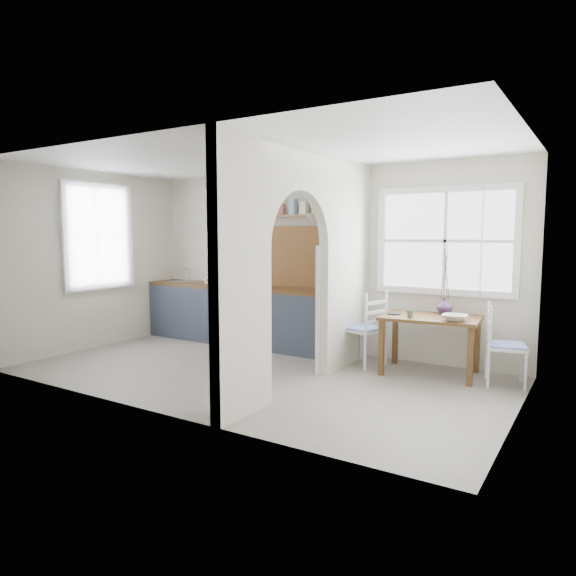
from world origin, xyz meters
The scene contains 26 objects.
floor centered at (0.00, 0.00, 0.00)m, with size 5.80×3.20×0.01m, color gray.
ceiling centered at (0.00, 0.00, 2.60)m, with size 5.80×3.20×0.01m, color beige.
walls centered at (0.00, 0.00, 1.30)m, with size 5.81×3.21×2.60m.
partition centered at (0.70, 0.06, 1.45)m, with size 0.12×3.20×2.60m.
kitchen_window centered at (-2.87, 0.00, 1.65)m, with size 0.10×1.16×1.50m, color white, non-canonical shape.
nook_window centered at (1.80, 1.56, 1.60)m, with size 1.76×0.10×1.30m, color white, non-canonical shape.
counter centered at (-1.13, 1.33, 0.46)m, with size 3.50×0.60×0.90m.
sink centered at (-2.43, 1.30, 0.89)m, with size 0.40×0.40×0.02m, color #AFB3BB.
backsplash centered at (-0.20, 1.58, 1.35)m, with size 1.65×0.03×0.90m, color brown.
shelf centered at (-0.20, 1.49, 2.01)m, with size 1.75×0.20×0.21m.
pendant_lamp centered at (0.15, 1.15, 1.88)m, with size 0.26×0.26×0.16m, color beige.
utensil_rail centered at (0.61, 0.90, 1.45)m, with size 0.02×0.02×0.50m, color #AFB3BB.
dining_table centered at (1.77, 1.11, 0.35)m, with size 1.13×0.75×0.71m, color brown, non-canonical shape.
chair_left centered at (0.92, 1.09, 0.48)m, with size 0.44×0.44×0.97m, color silver, non-canonical shape.
chair_right centered at (2.63, 1.12, 0.46)m, with size 0.42×0.42×0.91m, color silver, non-canonical shape.
kettle centered at (0.26, 1.19, 1.01)m, with size 0.19×0.15×0.22m, color white, non-canonical shape.
mug_a centered at (-1.83, 1.23, 0.94)m, with size 0.10×0.10×0.09m, color white.
mug_b centered at (-1.77, 1.42, 0.95)m, with size 0.14×0.14×0.11m, color white.
knife_block centered at (-1.64, 1.41, 1.00)m, with size 0.09×0.13×0.20m, color #3D251A.
jar centered at (-1.14, 1.42, 0.97)m, with size 0.09×0.09×0.15m, color #7C6E5A.
towel_magenta centered at (0.58, 0.99, 0.28)m, with size 0.02×0.03×0.61m, color #B20F4D.
towel_orange centered at (0.58, 0.93, 0.25)m, with size 0.02×0.03×0.47m, color orange.
bowl centered at (2.10, 0.95, 0.74)m, with size 0.28×0.28×0.07m, color beige.
table_cup centered at (1.59, 0.92, 0.75)m, with size 0.09×0.09×0.09m, color #508054.
plate centered at (1.35, 1.02, 0.71)m, with size 0.17×0.17×0.01m, color black.
vase centered at (1.87, 1.36, 0.81)m, with size 0.19×0.19×0.20m, color #3B274A.
Camera 1 is at (3.53, -4.94, 1.69)m, focal length 32.00 mm.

